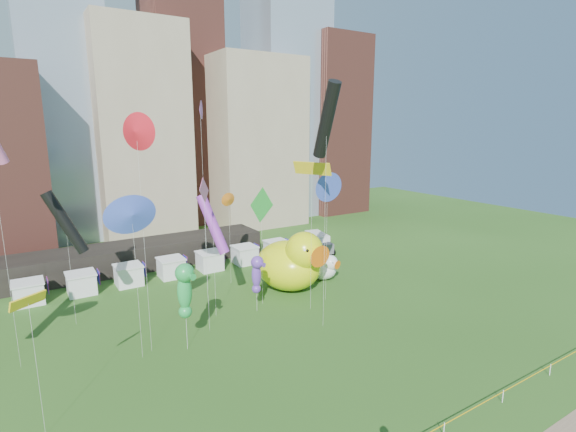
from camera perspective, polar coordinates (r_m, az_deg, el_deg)
skyline at (r=76.91m, az=-20.85°, el=13.55°), size 101.00×23.00×68.00m
pavilion at (r=59.28m, az=-21.54°, el=-5.22°), size 38.00×6.00×3.20m
vendor_tents at (r=54.95m, az=-15.10°, el=-6.65°), size 33.24×2.80×2.40m
big_duck at (r=48.38m, az=0.48°, el=-6.12°), size 8.14×9.79×7.03m
small_duck at (r=52.35m, az=4.75°, el=-6.80°), size 4.03×4.52×3.16m
seahorse_green at (r=36.09m, az=-13.45°, el=-8.98°), size 1.88×2.17×7.43m
seahorse_purple at (r=42.69m, az=-4.13°, el=-7.30°), size 1.55×1.79×5.76m
box_truck at (r=64.13m, az=4.03°, el=-3.43°), size 3.37×6.23×2.51m
kite_1 at (r=37.24m, az=-10.98°, el=2.92°), size 1.49×1.69×13.90m
kite_2 at (r=43.11m, az=-27.27°, el=-0.79°), size 3.64×1.96×12.68m
kite_4 at (r=41.09m, az=3.18°, el=6.22°), size 2.00×3.92×14.79m
kite_5 at (r=34.19m, az=-19.87°, el=0.15°), size 2.87×1.23×13.10m
kite_7 at (r=40.79m, az=-9.88°, el=-1.08°), size 2.61×3.32×11.98m
kite_8 at (r=34.41m, az=-19.35°, el=10.44°), size 1.25×2.79×19.12m
kite_10 at (r=37.20m, az=5.12°, el=12.45°), size 1.86×3.97×21.83m
kite_11 at (r=42.91m, az=-3.53°, el=1.36°), size 0.60×3.63×12.26m
kite_12 at (r=28.57m, az=-31.03°, el=-9.65°), size 1.93×1.42×8.89m
kite_13 at (r=43.81m, az=5.22°, el=3.83°), size 2.93×1.19×13.55m
kite_14 at (r=49.31m, az=-7.81°, el=2.14°), size 1.44×0.81×10.71m
kite_15 at (r=42.77m, az=-11.48°, el=13.46°), size 0.98×1.69×20.48m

